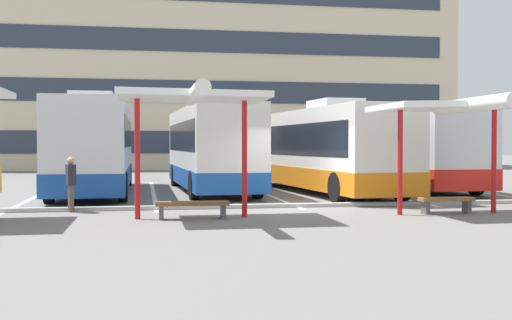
{
  "coord_description": "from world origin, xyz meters",
  "views": [
    {
      "loc": [
        -4.65,
        -19.02,
        1.93
      ],
      "look_at": [
        -0.96,
        1.8,
        1.39
      ],
      "focal_mm": 44.8,
      "sensor_mm": 36.0,
      "label": 1
    }
  ],
  "objects_px": {
    "coach_bus_3": "(406,150)",
    "waiting_shelter_1": "(192,99)",
    "coach_bus_0": "(95,148)",
    "waiting_passenger_0": "(71,181)",
    "coach_bus_2": "(320,151)",
    "coach_bus_1": "(211,149)",
    "bench_2": "(192,206)",
    "bench_3": "(446,202)",
    "waiting_shelter_2": "(453,109)"
  },
  "relations": [
    {
      "from": "coach_bus_3",
      "to": "waiting_shelter_1",
      "type": "bearing_deg",
      "value": -135.89
    },
    {
      "from": "coach_bus_0",
      "to": "waiting_shelter_1",
      "type": "bearing_deg",
      "value": -71.77
    },
    {
      "from": "waiting_passenger_0",
      "to": "coach_bus_0",
      "type": "bearing_deg",
      "value": 88.59
    },
    {
      "from": "coach_bus_3",
      "to": "waiting_shelter_1",
      "type": "height_order",
      "value": "coach_bus_3"
    },
    {
      "from": "coach_bus_2",
      "to": "coach_bus_0",
      "type": "bearing_deg",
      "value": 174.02
    },
    {
      "from": "coach_bus_2",
      "to": "waiting_passenger_0",
      "type": "distance_m",
      "value": 10.91
    },
    {
      "from": "coach_bus_1",
      "to": "waiting_shelter_1",
      "type": "bearing_deg",
      "value": -98.77
    },
    {
      "from": "coach_bus_0",
      "to": "coach_bus_2",
      "type": "xyz_separation_m",
      "value": [
        8.84,
        -0.92,
        -0.12
      ]
    },
    {
      "from": "bench_2",
      "to": "bench_3",
      "type": "distance_m",
      "value": 7.02
    },
    {
      "from": "waiting_passenger_0",
      "to": "coach_bus_1",
      "type": "bearing_deg",
      "value": 56.37
    },
    {
      "from": "bench_3",
      "to": "bench_2",
      "type": "bearing_deg",
      "value": -179.71
    },
    {
      "from": "coach_bus_3",
      "to": "bench_2",
      "type": "bearing_deg",
      "value": -136.14
    },
    {
      "from": "waiting_passenger_0",
      "to": "coach_bus_3",
      "type": "bearing_deg",
      "value": 28.87
    },
    {
      "from": "bench_2",
      "to": "coach_bus_1",
      "type": "bearing_deg",
      "value": 81.16
    },
    {
      "from": "coach_bus_2",
      "to": "coach_bus_3",
      "type": "height_order",
      "value": "coach_bus_3"
    },
    {
      "from": "coach_bus_0",
      "to": "coach_bus_3",
      "type": "xyz_separation_m",
      "value": [
        13.01,
        0.24,
        -0.11
      ]
    },
    {
      "from": "coach_bus_3",
      "to": "waiting_passenger_0",
      "type": "height_order",
      "value": "coach_bus_3"
    },
    {
      "from": "waiting_shelter_1",
      "to": "bench_3",
      "type": "relative_size",
      "value": 3.08
    },
    {
      "from": "coach_bus_2",
      "to": "bench_2",
      "type": "bearing_deg",
      "value": -124.49
    },
    {
      "from": "bench_3",
      "to": "waiting_passenger_0",
      "type": "distance_m",
      "value": 10.53
    },
    {
      "from": "coach_bus_2",
      "to": "bench_2",
      "type": "relative_size",
      "value": 6.68
    },
    {
      "from": "coach_bus_2",
      "to": "bench_3",
      "type": "distance_m",
      "value": 8.53
    },
    {
      "from": "waiting_shelter_1",
      "to": "bench_3",
      "type": "bearing_deg",
      "value": 0.96
    },
    {
      "from": "coach_bus_2",
      "to": "bench_2",
      "type": "xyz_separation_m",
      "value": [
        -5.75,
        -8.37,
        -1.32
      ]
    },
    {
      "from": "coach_bus_2",
      "to": "coach_bus_3",
      "type": "xyz_separation_m",
      "value": [
        4.17,
        1.17,
        0.01
      ]
    },
    {
      "from": "bench_3",
      "to": "coach_bus_3",
      "type": "bearing_deg",
      "value": 73.0
    },
    {
      "from": "waiting_shelter_1",
      "to": "bench_3",
      "type": "distance_m",
      "value": 7.53
    },
    {
      "from": "coach_bus_1",
      "to": "coach_bus_2",
      "type": "relative_size",
      "value": 0.84
    },
    {
      "from": "bench_3",
      "to": "waiting_passenger_0",
      "type": "bearing_deg",
      "value": 167.75
    },
    {
      "from": "waiting_shelter_1",
      "to": "bench_3",
      "type": "xyz_separation_m",
      "value": [
        7.02,
        0.12,
        -2.74
      ]
    },
    {
      "from": "coach_bus_2",
      "to": "bench_3",
      "type": "relative_size",
      "value": 8.31
    },
    {
      "from": "coach_bus_0",
      "to": "waiting_shelter_1",
      "type": "distance_m",
      "value": 9.95
    },
    {
      "from": "coach_bus_1",
      "to": "waiting_passenger_0",
      "type": "relative_size",
      "value": 6.85
    },
    {
      "from": "coach_bus_1",
      "to": "coach_bus_2",
      "type": "bearing_deg",
      "value": -12.99
    },
    {
      "from": "coach_bus_0",
      "to": "waiting_shelter_1",
      "type": "height_order",
      "value": "coach_bus_0"
    },
    {
      "from": "coach_bus_0",
      "to": "coach_bus_3",
      "type": "distance_m",
      "value": 13.01
    },
    {
      "from": "bench_2",
      "to": "waiting_shelter_2",
      "type": "xyz_separation_m",
      "value": [
        7.02,
        -0.29,
        2.54
      ]
    },
    {
      "from": "waiting_shelter_2",
      "to": "waiting_shelter_1",
      "type": "bearing_deg",
      "value": 178.26
    },
    {
      "from": "coach_bus_0",
      "to": "coach_bus_1",
      "type": "distance_m",
      "value": 4.54
    },
    {
      "from": "waiting_shelter_1",
      "to": "waiting_shelter_2",
      "type": "bearing_deg",
      "value": -1.74
    },
    {
      "from": "bench_3",
      "to": "waiting_passenger_0",
      "type": "xyz_separation_m",
      "value": [
        -10.28,
        2.23,
        0.55
      ]
    },
    {
      "from": "coach_bus_2",
      "to": "bench_3",
      "type": "bearing_deg",
      "value": -81.34
    },
    {
      "from": "coach_bus_3",
      "to": "coach_bus_0",
      "type": "bearing_deg",
      "value": -178.93
    },
    {
      "from": "coach_bus_3",
      "to": "bench_3",
      "type": "relative_size",
      "value": 7.1
    },
    {
      "from": "coach_bus_0",
      "to": "waiting_passenger_0",
      "type": "relative_size",
      "value": 7.5
    },
    {
      "from": "coach_bus_0",
      "to": "coach_bus_3",
      "type": "bearing_deg",
      "value": 1.07
    },
    {
      "from": "coach_bus_2",
      "to": "waiting_passenger_0",
      "type": "xyz_separation_m",
      "value": [
        -9.01,
        -6.1,
        -0.78
      ]
    },
    {
      "from": "coach_bus_3",
      "to": "bench_3",
      "type": "bearing_deg",
      "value": -107.0
    },
    {
      "from": "bench_2",
      "to": "waiting_passenger_0",
      "type": "relative_size",
      "value": 1.22
    },
    {
      "from": "coach_bus_1",
      "to": "coach_bus_2",
      "type": "distance_m",
      "value": 4.41
    }
  ]
}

